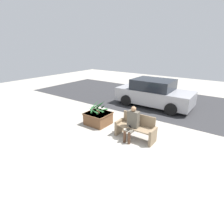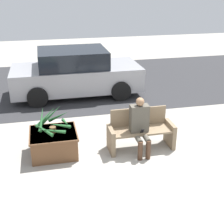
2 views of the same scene
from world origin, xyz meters
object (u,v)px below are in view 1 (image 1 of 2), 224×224
(potted_plant, at_px, (98,108))
(parked_car, at_px, (154,93))
(bench, at_px, (136,128))
(person_seated, at_px, (132,122))
(planter_box, at_px, (98,118))

(potted_plant, relative_size, parked_car, 0.20)
(bench, distance_m, parked_car, 4.00)
(bench, bearing_deg, parked_car, 104.31)
(bench, height_order, potted_plant, potted_plant)
(bench, relative_size, person_seated, 1.18)
(person_seated, height_order, potted_plant, person_seated)
(potted_plant, xyz_separation_m, parked_car, (0.92, 3.72, -0.02))
(potted_plant, bearing_deg, bench, -4.12)
(planter_box, bearing_deg, parked_car, 76.24)
(bench, distance_m, potted_plant, 1.94)
(bench, xyz_separation_m, person_seated, (-0.07, -0.17, 0.27))
(planter_box, distance_m, parked_car, 3.86)
(person_seated, bearing_deg, potted_plant, 170.40)
(bench, height_order, parked_car, parked_car)
(planter_box, xyz_separation_m, parked_car, (0.91, 3.73, 0.44))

